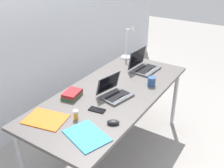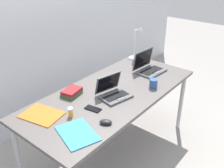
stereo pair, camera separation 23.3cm
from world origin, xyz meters
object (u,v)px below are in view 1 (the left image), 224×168
at_px(laptop_far_corner, 143,66).
at_px(paper_folder_mid_desk, 46,119).
at_px(computer_mouse, 113,122).
at_px(desk_lamp, 129,43).
at_px(coffee_mug, 152,81).
at_px(book_stack, 72,94).
at_px(cell_phone, 97,110).
at_px(laptop_center, 115,92).
at_px(paper_folder_near_lamp, 87,136).
at_px(pill_bottle, 76,114).

xyz_separation_m(laptop_far_corner, paper_folder_mid_desk, (-1.25, 0.21, -0.04)).
xyz_separation_m(laptop_far_corner, computer_mouse, (-1.01, -0.26, -0.03)).
height_order(desk_lamp, paper_folder_mid_desk, desk_lamp).
bearing_deg(coffee_mug, desk_lamp, 47.33).
bearing_deg(book_stack, cell_phone, -99.87).
bearing_deg(laptop_center, paper_folder_near_lamp, -167.08).
xyz_separation_m(desk_lamp, book_stack, (-1.08, -0.03, -0.17)).
distance_m(computer_mouse, paper_folder_mid_desk, 0.52).
distance_m(laptop_far_corner, pill_bottle, 1.11).
relative_size(pill_bottle, coffee_mug, 0.70).
height_order(paper_folder_mid_desk, coffee_mug, coffee_mug).
bearing_deg(paper_folder_near_lamp, cell_phone, 23.27).
bearing_deg(paper_folder_near_lamp, paper_folder_mid_desk, 91.90).
xyz_separation_m(desk_lamp, paper_folder_mid_desk, (-1.45, -0.08, -0.19)).
relative_size(book_stack, coffee_mug, 1.73).
relative_size(paper_folder_mid_desk, paper_folder_near_lamp, 1.00).
bearing_deg(cell_phone, laptop_center, -8.46).
distance_m(desk_lamp, laptop_center, 0.94).
xyz_separation_m(laptop_far_corner, paper_folder_near_lamp, (-1.23, -0.18, -0.04)).
relative_size(computer_mouse, coffee_mug, 0.85).
relative_size(laptop_far_corner, cell_phone, 2.38).
xyz_separation_m(computer_mouse, pill_bottle, (-0.10, 0.28, 0.02)).
relative_size(desk_lamp, laptop_far_corner, 1.24).
relative_size(computer_mouse, book_stack, 0.49).
bearing_deg(coffee_mug, paper_folder_near_lamp, 176.51).
bearing_deg(coffee_mug, laptop_far_corner, 39.03).
bearing_deg(pill_bottle, laptop_center, -8.47).
height_order(laptop_center, paper_folder_near_lamp, laptop_center).
xyz_separation_m(cell_phone, paper_folder_near_lamp, (-0.31, -0.13, -0.00)).
xyz_separation_m(pill_bottle, book_stack, (0.24, 0.24, -0.01)).
xyz_separation_m(desk_lamp, paper_folder_near_lamp, (-1.44, -0.47, -0.19)).
bearing_deg(laptop_center, pill_bottle, 171.53).
distance_m(laptop_center, coffee_mug, 0.42).
bearing_deg(cell_phone, desk_lamp, 8.20).
bearing_deg(laptop_far_corner, pill_bottle, 178.71).
xyz_separation_m(book_stack, paper_folder_near_lamp, (-0.36, -0.44, -0.02)).
distance_m(laptop_far_corner, paper_folder_near_lamp, 1.25).
bearing_deg(desk_lamp, laptop_center, -158.35).
bearing_deg(desk_lamp, computer_mouse, -155.51).
bearing_deg(laptop_center, cell_phone, -179.82).
bearing_deg(paper_folder_near_lamp, pill_bottle, 59.09).
distance_m(book_stack, paper_folder_near_lamp, 0.57).
height_order(laptop_center, cell_phone, laptop_center).
height_order(laptop_far_corner, paper_folder_mid_desk, laptop_far_corner).
bearing_deg(paper_folder_mid_desk, coffee_mug, -24.99).
bearing_deg(cell_phone, paper_folder_mid_desk, 132.38).
bearing_deg(laptop_far_corner, book_stack, 163.02).
distance_m(desk_lamp, book_stack, 1.09).
bearing_deg(pill_bottle, coffee_mug, -17.35).
bearing_deg(coffee_mug, laptop_center, 152.78).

